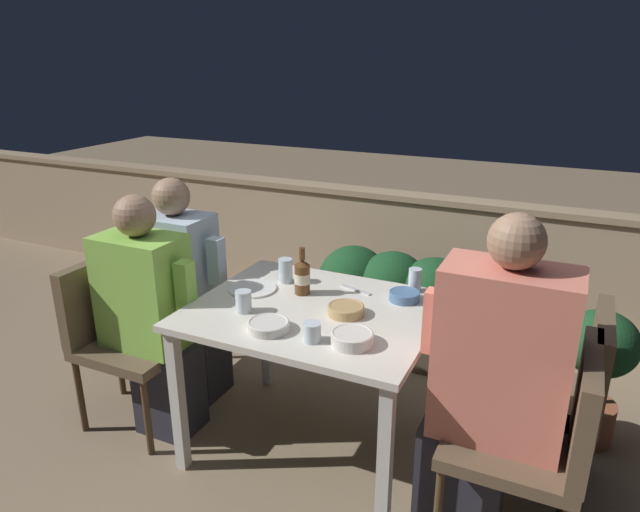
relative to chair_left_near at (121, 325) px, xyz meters
The scene contains 23 objects.
ground_plane 1.11m from the chair_left_near, ahead, with size 16.00×16.00×0.00m, color #847056.
parapet_wall 2.06m from the chair_left_near, 61.87° to the left, with size 9.00×0.18×0.86m.
dining_table 0.99m from the chair_left_near, ahead, with size 1.04×0.86×0.72m.
planter_hedge 1.56m from the chair_left_near, 49.66° to the left, with size 0.92×0.47×0.65m.
chair_left_near is the anchor object (origin of this frame).
person_green_blouse 0.22m from the chair_left_near, ahead, with size 0.48×0.26×1.18m.
chair_left_far 0.34m from the chair_left_near, 100.82° to the left, with size 0.48×0.48×0.83m.
person_blue_shirt 0.37m from the chair_left_near, 67.11° to the left, with size 0.47×0.26×1.19m.
chair_right_near 1.95m from the chair_left_near, ahead, with size 0.48×0.48×0.83m.
person_coral_top 1.76m from the chair_left_near, ahead, with size 0.51×0.26×1.29m.
chair_right_far 2.02m from the chair_left_near, ahead, with size 0.48×0.48×0.83m.
beer_bottle 0.95m from the chair_left_near, 18.82° to the left, with size 0.07×0.07×0.22m.
plate_0 0.70m from the chair_left_near, 20.45° to the left, with size 0.23×0.23×0.01m.
bowl_0 0.93m from the chair_left_near, ahead, with size 0.17×0.17×0.04m.
bowl_1 1.39m from the chair_left_near, 17.74° to the left, with size 0.14×0.14×0.04m.
bowl_2 1.16m from the chair_left_near, ahead, with size 0.15×0.15×0.04m.
bowl_3 1.27m from the chair_left_near, ahead, with size 0.16×0.16×0.05m.
glass_cup_0 0.76m from the chair_left_near, ahead, with size 0.07×0.07×0.09m.
glass_cup_1 0.86m from the chair_left_near, 27.93° to the left, with size 0.07×0.07×0.12m.
glass_cup_2 1.44m from the chair_left_near, 22.23° to the left, with size 0.06×0.06×0.11m.
glass_cup_3 1.13m from the chair_left_near, ahead, with size 0.07×0.07×0.08m.
fork_0 1.17m from the chair_left_near, 21.85° to the left, with size 0.17×0.07×0.01m.
potted_plant 2.28m from the chair_left_near, 20.15° to the left, with size 0.34×0.34×0.67m.
Camera 1 is at (0.98, -2.03, 1.77)m, focal length 32.00 mm.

